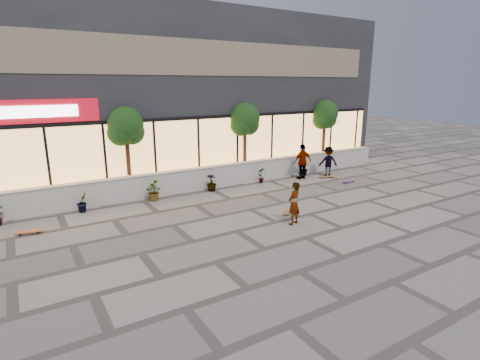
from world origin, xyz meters
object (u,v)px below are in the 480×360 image
skater_center (294,203)px  skateboard_left (29,232)px  tree_east (325,116)px  skateboard_right_near (326,176)px  skater_right_far (328,162)px  skater_right_near (303,162)px  skateboard_center (289,211)px  skateboard_right_far (349,181)px  tree_midwest (126,128)px  tree_mideast (245,121)px

skater_center → skateboard_left: (-8.05, 3.85, -0.68)m
tree_east → skateboard_right_near: bearing=-129.1°
skater_right_far → skateboard_left: 14.15m
skater_right_near → skateboard_center: bearing=45.2°
skater_center → skateboard_right_near: 7.24m
tree_east → skateboard_right_far: size_ratio=4.57×
skater_right_near → skateboard_right_near: (1.21, -0.54, -0.83)m
skater_center → skater_right_far: (6.07, 4.56, 0.03)m
tree_midwest → tree_east: bearing=0.0°
skateboard_right_near → skateboard_right_far: bearing=-54.5°
skater_center → skater_right_near: 6.66m
skater_right_far → skater_center: bearing=60.7°
tree_east → skater_right_far: bearing=-127.2°
skateboard_center → skateboard_right_far: bearing=-13.0°
tree_mideast → skater_right_far: 4.97m
skater_center → skateboard_center: bearing=-139.5°
tree_midwest → skateboard_center: tree_midwest is taller
tree_east → skater_center: 10.24m
tree_mideast → skateboard_left: bearing=-165.1°
tree_east → skateboard_right_near: (-1.80, -2.22, -2.91)m
skateboard_center → skateboard_right_near: 6.18m
tree_east → skateboard_left: bearing=-170.2°
tree_mideast → skater_right_near: (2.48, -1.68, -2.07)m
skater_right_near → skateboard_right_near: size_ratio=2.28×
tree_midwest → skateboard_right_near: size_ratio=4.90×
tree_midwest → skater_center: bearing=-59.0°
tree_midwest → skateboard_right_far: (10.00, -3.49, -2.90)m
skateboard_left → skateboard_right_far: bearing=8.7°
skater_right_far → skateboard_right_near: (-0.30, -0.24, -0.72)m
tree_midwest → tree_east: size_ratio=1.00×
tree_east → skater_right_near: tree_east is taller
skateboard_left → skater_right_far: bearing=14.8°
tree_east → skater_center: size_ratio=2.55×
tree_east → skateboard_right_near: size_ratio=4.90×
skater_right_far → skateboard_right_far: size_ratio=1.87×
skateboard_left → skateboard_right_far: size_ratio=1.02×
skateboard_center → skateboard_right_near: skateboard_center is taller
tree_midwest → skateboard_left: (-4.11, -2.68, -2.90)m
skater_right_near → skateboard_right_far: 2.50m
tree_midwest → tree_mideast: 6.00m
skater_right_far → tree_mideast: bearing=-2.5°
tree_east → skater_center: (-7.57, -6.53, -2.22)m
skater_right_far → skateboard_right_far: 1.67m
tree_midwest → skateboard_left: 5.71m
skater_right_far → skateboard_right_far: bearing=113.8°
skater_right_near → skateboard_center: (-3.99, -3.88, -0.83)m
skater_right_far → skateboard_left: skater_right_far is taller
skateboard_right_far → skateboard_left: bearing=171.2°
skater_center → skateboard_left: 8.95m
skateboard_left → skater_center: bearing=-13.7°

